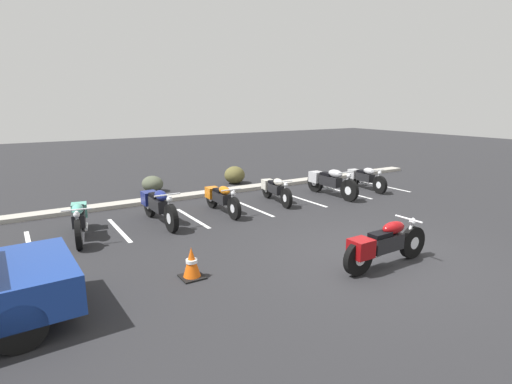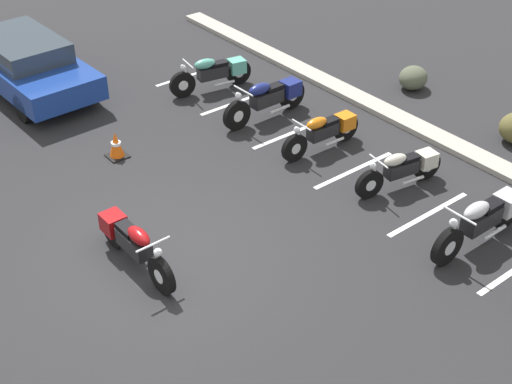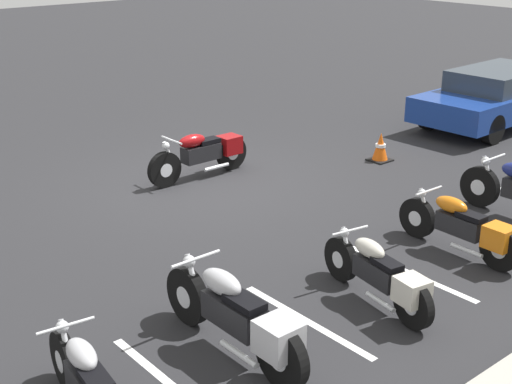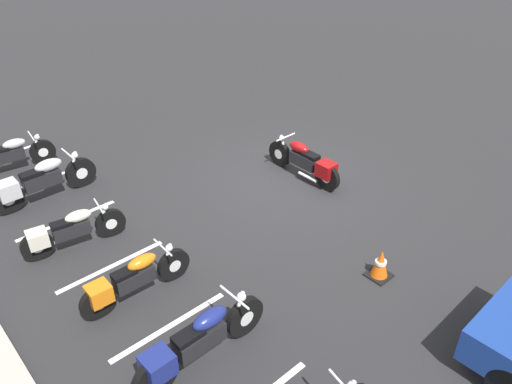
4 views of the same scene
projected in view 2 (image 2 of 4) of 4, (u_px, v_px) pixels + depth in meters
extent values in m
plane|color=#262628|center=(161.00, 262.00, 11.77)|extent=(60.00, 60.00, 0.00)
cylinder|color=black|center=(162.00, 275.00, 11.01)|extent=(0.64, 0.12, 0.64)
cylinder|color=silver|center=(162.00, 275.00, 11.01)|extent=(0.24, 0.12, 0.24)
cylinder|color=black|center=(113.00, 230.00, 11.97)|extent=(0.64, 0.12, 0.64)
cylinder|color=silver|center=(113.00, 230.00, 11.97)|extent=(0.24, 0.12, 0.24)
cube|color=black|center=(134.00, 243.00, 11.44)|extent=(0.74, 0.28, 0.29)
ellipsoid|color=maroon|center=(139.00, 236.00, 11.17)|extent=(0.54, 0.26, 0.23)
cube|color=black|center=(127.00, 229.00, 11.43)|extent=(0.43, 0.24, 0.08)
cube|color=maroon|center=(113.00, 223.00, 11.84)|extent=(0.39, 0.35, 0.33)
cylinder|color=silver|center=(156.00, 259.00, 10.94)|extent=(0.25, 0.06, 0.51)
cylinder|color=silver|center=(153.00, 244.00, 10.83)|extent=(0.04, 0.60, 0.03)
sphere|color=silver|center=(158.00, 252.00, 10.80)|extent=(0.14, 0.14, 0.14)
cylinder|color=silver|center=(135.00, 247.00, 11.82)|extent=(0.53, 0.07, 0.07)
cylinder|color=black|center=(182.00, 85.00, 16.61)|extent=(0.22, 0.64, 0.63)
cylinder|color=silver|center=(182.00, 85.00, 16.61)|extent=(0.16, 0.26, 0.24)
cylinder|color=black|center=(238.00, 72.00, 17.19)|extent=(0.22, 0.64, 0.63)
cylinder|color=silver|center=(238.00, 72.00, 17.19)|extent=(0.16, 0.26, 0.24)
cube|color=black|center=(213.00, 72.00, 16.84)|extent=(0.39, 0.76, 0.28)
ellipsoid|color=#59B29E|center=(205.00, 64.00, 16.62)|extent=(0.34, 0.57, 0.23)
cube|color=black|center=(218.00, 64.00, 16.79)|extent=(0.30, 0.45, 0.08)
cube|color=#59B29E|center=(237.00, 66.00, 17.07)|extent=(0.40, 0.43, 0.32)
cylinder|color=silver|center=(186.00, 74.00, 16.51)|extent=(0.10, 0.25, 0.51)
cylinder|color=silver|center=(188.00, 64.00, 16.40)|extent=(0.59, 0.14, 0.03)
sphere|color=silver|center=(183.00, 68.00, 16.39)|extent=(0.13, 0.13, 0.13)
cylinder|color=silver|center=(224.00, 83.00, 16.99)|extent=(0.16, 0.53, 0.07)
cylinder|color=black|center=(237.00, 115.00, 15.30)|extent=(0.13, 0.67, 0.67)
cylinder|color=silver|center=(237.00, 115.00, 15.30)|extent=(0.13, 0.26, 0.26)
cylinder|color=black|center=(292.00, 95.00, 16.13)|extent=(0.13, 0.67, 0.67)
cylinder|color=silver|center=(292.00, 95.00, 16.13)|extent=(0.13, 0.26, 0.26)
cube|color=black|center=(267.00, 98.00, 15.66)|extent=(0.29, 0.78, 0.31)
ellipsoid|color=navy|center=(260.00, 89.00, 15.40)|extent=(0.27, 0.57, 0.24)
cube|color=black|center=(273.00, 87.00, 15.63)|extent=(0.25, 0.45, 0.08)
cube|color=navy|center=(290.00, 88.00, 16.00)|extent=(0.37, 0.41, 0.35)
cylinder|color=silver|center=(241.00, 103.00, 15.22)|extent=(0.06, 0.27, 0.54)
cylinder|color=silver|center=(243.00, 91.00, 15.10)|extent=(0.63, 0.04, 0.04)
sphere|color=silver|center=(238.00, 96.00, 15.08)|extent=(0.14, 0.14, 0.14)
cylinder|color=silver|center=(280.00, 109.00, 15.87)|extent=(0.08, 0.56, 0.07)
cylinder|color=black|center=(295.00, 148.00, 14.24)|extent=(0.12, 0.60, 0.60)
cylinder|color=silver|center=(295.00, 148.00, 14.24)|extent=(0.12, 0.23, 0.23)
cylinder|color=black|center=(346.00, 127.00, 14.94)|extent=(0.12, 0.60, 0.60)
cylinder|color=silver|center=(346.00, 127.00, 14.94)|extent=(0.12, 0.23, 0.23)
cube|color=black|center=(323.00, 131.00, 14.54)|extent=(0.27, 0.69, 0.27)
ellipsoid|color=orange|center=(317.00, 123.00, 14.31)|extent=(0.25, 0.51, 0.22)
cube|color=black|center=(329.00, 121.00, 14.51)|extent=(0.23, 0.40, 0.07)
cube|color=orange|center=(345.00, 121.00, 14.83)|extent=(0.33, 0.37, 0.31)
cylinder|color=silver|center=(299.00, 136.00, 14.17)|extent=(0.06, 0.24, 0.48)
cylinder|color=silver|center=(302.00, 125.00, 14.06)|extent=(0.56, 0.05, 0.03)
sphere|color=silver|center=(297.00, 130.00, 14.04)|extent=(0.13, 0.13, 0.13)
cylinder|color=silver|center=(334.00, 142.00, 14.72)|extent=(0.08, 0.50, 0.06)
cylinder|color=black|center=(369.00, 184.00, 13.16)|extent=(0.20, 0.59, 0.58)
cylinder|color=silver|center=(369.00, 184.00, 13.16)|extent=(0.15, 0.24, 0.22)
cylinder|color=black|center=(427.00, 166.00, 13.71)|extent=(0.20, 0.59, 0.58)
cylinder|color=silver|center=(427.00, 166.00, 13.71)|extent=(0.15, 0.24, 0.22)
cube|color=black|center=(401.00, 168.00, 13.38)|extent=(0.36, 0.70, 0.26)
ellipsoid|color=beige|center=(395.00, 160.00, 13.17)|extent=(0.31, 0.53, 0.21)
cube|color=black|center=(409.00, 158.00, 13.34)|extent=(0.27, 0.42, 0.07)
cube|color=beige|center=(426.00, 159.00, 13.60)|extent=(0.37, 0.40, 0.30)
cylinder|color=silver|center=(375.00, 172.00, 13.08)|extent=(0.09, 0.24, 0.47)
cylinder|color=silver|center=(379.00, 161.00, 12.97)|extent=(0.54, 0.12, 0.03)
sphere|color=silver|center=(373.00, 166.00, 12.96)|extent=(0.12, 0.12, 0.12)
cylinder|color=silver|center=(413.00, 180.00, 13.52)|extent=(0.14, 0.49, 0.06)
cylinder|color=black|center=(447.00, 247.00, 11.56)|extent=(0.12, 0.68, 0.68)
cylinder|color=silver|center=(447.00, 247.00, 11.56)|extent=(0.13, 0.26, 0.26)
cylinder|color=black|center=(507.00, 211.00, 12.38)|extent=(0.12, 0.68, 0.68)
cylinder|color=silver|center=(507.00, 211.00, 12.38)|extent=(0.13, 0.26, 0.26)
cube|color=black|center=(481.00, 219.00, 11.91)|extent=(0.29, 0.79, 0.31)
ellipsoid|color=#B7B7BC|center=(477.00, 210.00, 11.65)|extent=(0.27, 0.58, 0.25)
cube|color=black|center=(490.00, 206.00, 11.88)|extent=(0.25, 0.46, 0.08)
cube|color=#B7B7BC|center=(507.00, 203.00, 12.25)|extent=(0.37, 0.41, 0.35)
cylinder|color=silver|center=(455.00, 230.00, 11.47)|extent=(0.06, 0.27, 0.55)
cylinder|color=silver|center=(460.00, 216.00, 11.35)|extent=(0.64, 0.04, 0.04)
sphere|color=silver|center=(454.00, 223.00, 11.33)|extent=(0.14, 0.14, 0.14)
cylinder|color=silver|center=(495.00, 232.00, 12.12)|extent=(0.07, 0.57, 0.07)
cylinder|color=black|center=(88.00, 87.00, 16.48)|extent=(0.65, 0.24, 0.64)
cylinder|color=black|center=(24.00, 108.00, 15.63)|extent=(0.65, 0.24, 0.64)
cylinder|color=black|center=(35.00, 51.00, 18.22)|extent=(0.65, 0.24, 0.64)
cube|color=navy|center=(28.00, 68.00, 16.79)|extent=(4.35, 1.93, 0.55)
cube|color=#2D3842|center=(21.00, 46.00, 16.60)|extent=(2.45, 1.59, 0.45)
cube|color=#A8A399|center=(430.00, 133.00, 15.21)|extent=(18.00, 0.50, 0.12)
ellipsoid|color=#505542|center=(413.00, 78.00, 17.01)|extent=(0.93, 0.98, 0.55)
cube|color=black|center=(117.00, 156.00, 14.53)|extent=(0.40, 0.40, 0.03)
cone|color=#EA590F|center=(116.00, 145.00, 14.38)|extent=(0.32, 0.32, 0.56)
cylinder|color=white|center=(116.00, 143.00, 14.37)|extent=(0.20, 0.20, 0.06)
cube|color=white|center=(192.00, 75.00, 17.80)|extent=(0.10, 2.10, 0.00)
cube|color=white|center=(238.00, 102.00, 16.57)|extent=(0.10, 2.10, 0.00)
cube|color=white|center=(291.00, 133.00, 15.34)|extent=(0.10, 2.10, 0.00)
cube|color=white|center=(354.00, 170.00, 14.11)|extent=(0.10, 2.10, 0.00)
cube|color=white|center=(428.00, 214.00, 12.88)|extent=(0.10, 2.10, 0.00)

